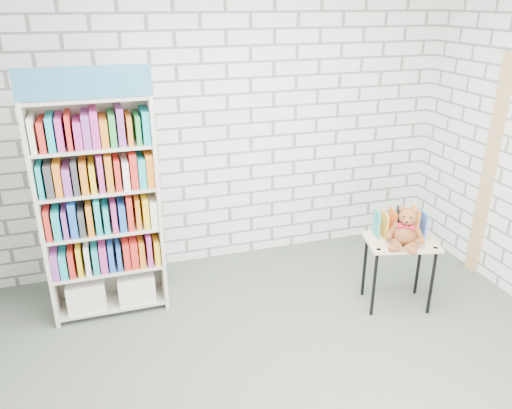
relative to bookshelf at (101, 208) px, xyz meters
name	(u,v)px	position (x,y,z in m)	size (l,w,h in m)	color
ground	(303,380)	(1.24, -1.36, -0.95)	(4.50, 4.50, 0.00)	#495548
room_shell	(314,137)	(1.24, -1.36, 0.83)	(4.52, 4.02, 2.81)	silver
bookshelf	(101,208)	(0.00, 0.00, 0.00)	(0.93, 0.36, 2.09)	beige
display_table	(400,250)	(2.39, -0.71, -0.41)	(0.67, 0.54, 0.63)	tan
table_books	(399,223)	(2.42, -0.62, -0.20)	(0.44, 0.28, 0.24)	teal
teddy_bear	(406,231)	(2.36, -0.79, -0.19)	(0.33, 0.32, 0.34)	brown
door_trim	(489,170)	(3.47, -0.41, 0.10)	(0.05, 0.12, 2.10)	tan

